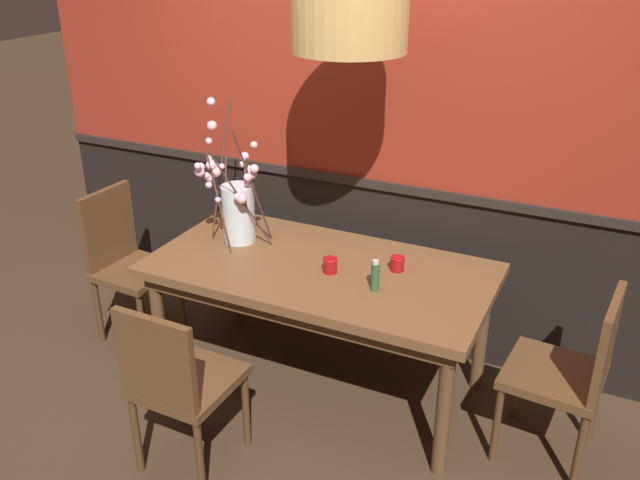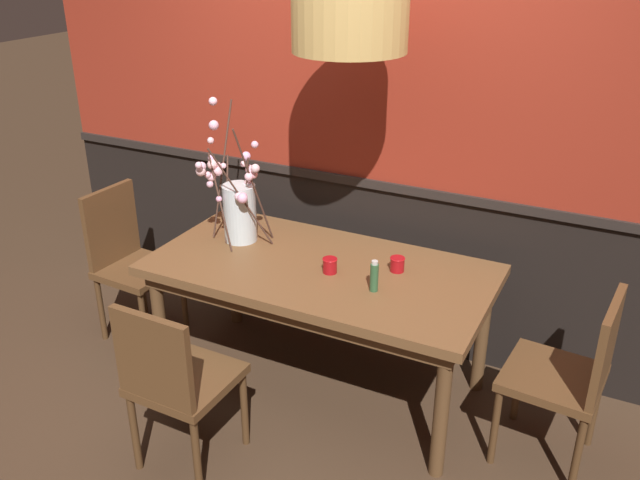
% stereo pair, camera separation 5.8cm
% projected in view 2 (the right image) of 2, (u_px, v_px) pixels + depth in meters
% --- Properties ---
extents(ground_plane, '(24.00, 24.00, 0.00)m').
position_uv_depth(ground_plane, '(320.00, 384.00, 3.82)').
color(ground_plane, '#422D1E').
extents(back_wall, '(4.35, 0.14, 2.93)m').
position_uv_depth(back_wall, '(374.00, 104.00, 3.74)').
color(back_wall, black).
rests_on(back_wall, ground).
extents(dining_table, '(1.77, 0.91, 0.75)m').
position_uv_depth(dining_table, '(320.00, 280.00, 3.54)').
color(dining_table, brown).
rests_on(dining_table, ground).
extents(chair_head_east_end, '(0.47, 0.47, 0.90)m').
position_uv_depth(chair_head_east_end, '(571.00, 372.00, 3.07)').
color(chair_head_east_end, brown).
rests_on(chair_head_east_end, ground).
extents(chair_far_side_left, '(0.44, 0.46, 0.98)m').
position_uv_depth(chair_far_side_left, '(342.00, 234.00, 4.38)').
color(chair_far_side_left, brown).
rests_on(chair_far_side_left, ground).
extents(chair_near_side_left, '(0.43, 0.45, 0.90)m').
position_uv_depth(chair_near_side_left, '(175.00, 378.00, 3.03)').
color(chair_near_side_left, brown).
rests_on(chair_near_side_left, ground).
extents(chair_far_side_right, '(0.44, 0.41, 0.93)m').
position_uv_depth(chair_far_side_right, '(416.00, 249.00, 4.19)').
color(chair_far_side_right, brown).
rests_on(chair_far_side_right, ground).
extents(chair_head_west_end, '(0.44, 0.44, 0.94)m').
position_uv_depth(chair_head_west_end, '(128.00, 257.00, 4.12)').
color(chair_head_west_end, brown).
rests_on(chair_head_west_end, ground).
extents(vase_with_blossoms, '(0.41, 0.38, 0.77)m').
position_uv_depth(vase_with_blossoms, '(238.00, 208.00, 3.71)').
color(vase_with_blossoms, silver).
rests_on(vase_with_blossoms, dining_table).
extents(candle_holder_nearer_center, '(0.08, 0.08, 0.08)m').
position_uv_depth(candle_holder_nearer_center, '(330.00, 265.00, 3.42)').
color(candle_holder_nearer_center, '#9E0F14').
rests_on(candle_holder_nearer_center, dining_table).
extents(candle_holder_nearer_edge, '(0.08, 0.08, 0.08)m').
position_uv_depth(candle_holder_nearer_edge, '(397.00, 264.00, 3.43)').
color(candle_holder_nearer_edge, '#9E0F14').
rests_on(candle_holder_nearer_edge, dining_table).
extents(condiment_bottle, '(0.04, 0.04, 0.16)m').
position_uv_depth(condiment_bottle, '(374.00, 277.00, 3.23)').
color(condiment_bottle, '#2D5633').
rests_on(condiment_bottle, dining_table).
extents(pendant_lamp, '(0.53, 0.53, 1.10)m').
position_uv_depth(pendant_lamp, '(350.00, 21.00, 3.01)').
color(pendant_lamp, tan).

